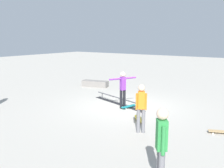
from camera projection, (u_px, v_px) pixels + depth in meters
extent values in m
plane|color=#ADA89E|center=(126.00, 107.00, 11.04)|extent=(60.00, 60.00, 0.00)
cube|color=black|center=(118.00, 104.00, 11.49)|extent=(3.21, 1.22, 0.01)
cylinder|color=#47474C|center=(137.00, 107.00, 10.50)|extent=(0.04, 0.04, 0.28)
cylinder|color=#47474C|center=(102.00, 96.00, 12.43)|extent=(0.04, 0.04, 0.28)
cylinder|color=#47474C|center=(118.00, 98.00, 11.44)|extent=(3.00, 0.99, 0.05)
cube|color=gray|center=(95.00, 84.00, 15.41)|extent=(1.68, 0.85, 0.37)
cylinder|color=black|center=(121.00, 99.00, 10.70)|extent=(0.16, 0.16, 0.79)
cylinder|color=black|center=(124.00, 99.00, 10.77)|extent=(0.16, 0.16, 0.79)
cube|color=purple|center=(123.00, 83.00, 10.61)|extent=(0.26, 0.27, 0.56)
sphere|color=beige|center=(123.00, 74.00, 10.53)|extent=(0.22, 0.22, 0.22)
cylinder|color=purple|center=(115.00, 79.00, 10.40)|extent=(0.31, 0.50, 0.07)
cylinder|color=purple|center=(130.00, 78.00, 10.73)|extent=(0.31, 0.50, 0.07)
cube|color=teal|center=(129.00, 106.00, 10.81)|extent=(0.40, 0.82, 0.02)
cylinder|color=white|center=(131.00, 106.00, 11.08)|extent=(0.04, 0.06, 0.05)
cylinder|color=white|center=(135.00, 107.00, 10.91)|extent=(0.04, 0.06, 0.05)
cylinder|color=white|center=(123.00, 108.00, 10.73)|extent=(0.04, 0.06, 0.05)
cylinder|color=white|center=(126.00, 109.00, 10.56)|extent=(0.04, 0.06, 0.05)
cylinder|color=slate|center=(143.00, 121.00, 7.98)|extent=(0.16, 0.16, 0.79)
cylinder|color=slate|center=(138.00, 121.00, 7.98)|extent=(0.16, 0.16, 0.79)
cube|color=orange|center=(141.00, 100.00, 7.85)|extent=(0.27, 0.26, 0.56)
sphere|color=beige|center=(142.00, 88.00, 7.78)|extent=(0.21, 0.21, 0.21)
cylinder|color=orange|center=(146.00, 102.00, 7.86)|extent=(0.10, 0.10, 0.53)
cylinder|color=orange|center=(137.00, 102.00, 7.87)|extent=(0.10, 0.10, 0.53)
cylinder|color=slate|center=(159.00, 168.00, 5.06)|extent=(0.17, 0.17, 0.85)
cube|color=#2D8C42|center=(162.00, 135.00, 4.84)|extent=(0.29, 0.30, 0.61)
sphere|color=beige|center=(162.00, 114.00, 4.76)|extent=(0.23, 0.23, 0.23)
cylinder|color=#2D8C42|center=(160.00, 135.00, 5.00)|extent=(0.11, 0.11, 0.57)
cylinder|color=#2D8C42|center=(163.00, 141.00, 4.70)|extent=(0.11, 0.11, 0.57)
cube|color=tan|center=(222.00, 131.00, 7.92)|extent=(0.81, 0.50, 0.02)
cylinder|color=white|center=(212.00, 131.00, 8.10)|extent=(0.06, 0.05, 0.05)
cylinder|color=white|center=(213.00, 134.00, 7.87)|extent=(0.06, 0.05, 0.05)
cube|color=yellow|center=(139.00, 119.00, 9.16)|extent=(0.64, 0.76, 0.02)
cylinder|color=white|center=(143.00, 123.00, 8.90)|extent=(0.06, 0.06, 0.05)
cylinder|color=white|center=(137.00, 123.00, 8.89)|extent=(0.06, 0.06, 0.05)
cylinder|color=white|center=(141.00, 118.00, 9.44)|extent=(0.06, 0.06, 0.05)
cylinder|color=white|center=(135.00, 118.00, 9.43)|extent=(0.06, 0.06, 0.05)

